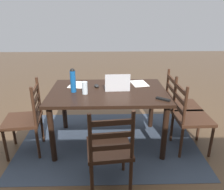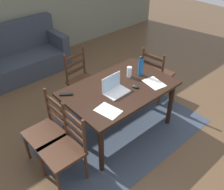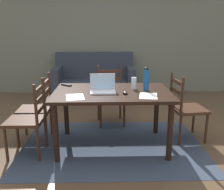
{
  "view_description": "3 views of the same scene",
  "coord_description": "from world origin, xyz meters",
  "px_view_note": "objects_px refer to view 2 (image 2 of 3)",
  "views": [
    {
      "loc": [
        0.02,
        2.71,
        1.77
      ],
      "look_at": [
        -0.05,
        -0.03,
        0.7
      ],
      "focal_mm": 35.56,
      "sensor_mm": 36.0,
      "label": 1
    },
    {
      "loc": [
        -1.97,
        -2.05,
        2.68
      ],
      "look_at": [
        -0.08,
        0.06,
        0.64
      ],
      "focal_mm": 40.49,
      "sensor_mm": 36.0,
      "label": 2
    },
    {
      "loc": [
        -0.08,
        -3.15,
        1.57
      ],
      "look_at": [
        -0.0,
        0.1,
        0.69
      ],
      "focal_mm": 40.29,
      "sensor_mm": 36.0,
      "label": 3
    }
  ],
  "objects_px": {
    "chair_left_far": "(47,132)",
    "drinking_glass": "(129,72)",
    "chair_far_head": "(83,81)",
    "computer_mouse": "(135,86)",
    "chair_left_near": "(65,150)",
    "water_bottle": "(141,65)",
    "dining_table": "(119,93)",
    "couch": "(19,58)",
    "chair_right_far": "(156,74)",
    "tv_remote": "(66,94)",
    "laptop": "(114,88)"
  },
  "relations": [
    {
      "from": "chair_right_far",
      "to": "couch",
      "type": "xyz_separation_m",
      "value": [
        -1.39,
        2.34,
        -0.11
      ]
    },
    {
      "from": "computer_mouse",
      "to": "tv_remote",
      "type": "relative_size",
      "value": 0.59
    },
    {
      "from": "chair_left_far",
      "to": "couch",
      "type": "height_order",
      "value": "couch"
    },
    {
      "from": "computer_mouse",
      "to": "tv_remote",
      "type": "height_order",
      "value": "computer_mouse"
    },
    {
      "from": "water_bottle",
      "to": "computer_mouse",
      "type": "height_order",
      "value": "water_bottle"
    },
    {
      "from": "couch",
      "to": "tv_remote",
      "type": "distance_m",
      "value": 2.26
    },
    {
      "from": "dining_table",
      "to": "tv_remote",
      "type": "distance_m",
      "value": 0.73
    },
    {
      "from": "dining_table",
      "to": "chair_far_head",
      "type": "distance_m",
      "value": 0.89
    },
    {
      "from": "chair_left_near",
      "to": "tv_remote",
      "type": "distance_m",
      "value": 0.73
    },
    {
      "from": "chair_left_near",
      "to": "drinking_glass",
      "type": "distance_m",
      "value": 1.42
    },
    {
      "from": "chair_right_far",
      "to": "couch",
      "type": "distance_m",
      "value": 2.72
    },
    {
      "from": "tv_remote",
      "to": "chair_left_far",
      "type": "bearing_deg",
      "value": 145.06
    },
    {
      "from": "chair_far_head",
      "to": "water_bottle",
      "type": "distance_m",
      "value": 1.05
    },
    {
      "from": "computer_mouse",
      "to": "couch",
      "type": "bearing_deg",
      "value": 84.76
    },
    {
      "from": "water_bottle",
      "to": "drinking_glass",
      "type": "relative_size",
      "value": 1.97
    },
    {
      "from": "couch",
      "to": "water_bottle",
      "type": "xyz_separation_m",
      "value": [
        0.78,
        -2.5,
        0.57
      ]
    },
    {
      "from": "chair_left_near",
      "to": "water_bottle",
      "type": "relative_size",
      "value": 3.08
    },
    {
      "from": "chair_far_head",
      "to": "chair_right_far",
      "type": "relative_size",
      "value": 1.0
    },
    {
      "from": "laptop",
      "to": "couch",
      "type": "bearing_deg",
      "value": 94.94
    },
    {
      "from": "chair_left_far",
      "to": "water_bottle",
      "type": "bearing_deg",
      "value": -6.43
    },
    {
      "from": "chair_far_head",
      "to": "computer_mouse",
      "type": "xyz_separation_m",
      "value": [
        0.16,
        -1.01,
        0.32
      ]
    },
    {
      "from": "water_bottle",
      "to": "computer_mouse",
      "type": "relative_size",
      "value": 3.08
    },
    {
      "from": "chair_left_near",
      "to": "chair_far_head",
      "type": "bearing_deg",
      "value": 45.46
    },
    {
      "from": "chair_right_far",
      "to": "water_bottle",
      "type": "distance_m",
      "value": 0.78
    },
    {
      "from": "chair_right_far",
      "to": "couch",
      "type": "height_order",
      "value": "couch"
    },
    {
      "from": "couch",
      "to": "computer_mouse",
      "type": "height_order",
      "value": "couch"
    },
    {
      "from": "laptop",
      "to": "water_bottle",
      "type": "xyz_separation_m",
      "value": [
        0.56,
        0.06,
        0.1
      ]
    },
    {
      "from": "dining_table",
      "to": "chair_right_far",
      "type": "bearing_deg",
      "value": 10.33
    },
    {
      "from": "chair_far_head",
      "to": "chair_left_near",
      "type": "xyz_separation_m",
      "value": [
        -1.04,
        -1.06,
        0.0
      ]
    },
    {
      "from": "couch",
      "to": "laptop",
      "type": "bearing_deg",
      "value": -85.06
    },
    {
      "from": "computer_mouse",
      "to": "tv_remote",
      "type": "bearing_deg",
      "value": 133.14
    },
    {
      "from": "chair_left_far",
      "to": "drinking_glass",
      "type": "xyz_separation_m",
      "value": [
        1.33,
        -0.09,
        0.38
      ]
    },
    {
      "from": "laptop",
      "to": "tv_remote",
      "type": "distance_m",
      "value": 0.63
    },
    {
      "from": "water_bottle",
      "to": "drinking_glass",
      "type": "distance_m",
      "value": 0.19
    },
    {
      "from": "dining_table",
      "to": "computer_mouse",
      "type": "relative_size",
      "value": 15.1
    },
    {
      "from": "chair_left_near",
      "to": "drinking_glass",
      "type": "relative_size",
      "value": 6.06
    },
    {
      "from": "chair_far_head",
      "to": "drinking_glass",
      "type": "distance_m",
      "value": 0.9
    },
    {
      "from": "chair_right_far",
      "to": "tv_remote",
      "type": "bearing_deg",
      "value": 175.24
    },
    {
      "from": "couch",
      "to": "chair_right_far",
      "type": "bearing_deg",
      "value": -59.35
    },
    {
      "from": "tv_remote",
      "to": "drinking_glass",
      "type": "bearing_deg",
      "value": -66.92
    },
    {
      "from": "chair_far_head",
      "to": "laptop",
      "type": "bearing_deg",
      "value": -97.44
    },
    {
      "from": "dining_table",
      "to": "chair_left_near",
      "type": "relative_size",
      "value": 1.59
    },
    {
      "from": "dining_table",
      "to": "chair_far_head",
      "type": "height_order",
      "value": "chair_far_head"
    },
    {
      "from": "chair_far_head",
      "to": "computer_mouse",
      "type": "distance_m",
      "value": 1.07
    },
    {
      "from": "dining_table",
      "to": "water_bottle",
      "type": "xyz_separation_m",
      "value": [
        0.44,
        0.03,
        0.25
      ]
    },
    {
      "from": "dining_table",
      "to": "chair_left_far",
      "type": "distance_m",
      "value": 1.08
    },
    {
      "from": "chair_left_far",
      "to": "water_bottle",
      "type": "distance_m",
      "value": 1.57
    },
    {
      "from": "chair_far_head",
      "to": "chair_left_near",
      "type": "distance_m",
      "value": 1.48
    },
    {
      "from": "chair_far_head",
      "to": "computer_mouse",
      "type": "height_order",
      "value": "chair_far_head"
    },
    {
      "from": "dining_table",
      "to": "drinking_glass",
      "type": "height_order",
      "value": "drinking_glass"
    }
  ]
}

